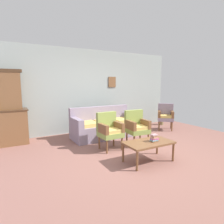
{
  "coord_description": "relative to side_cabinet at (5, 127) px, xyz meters",
  "views": [
    {
      "loc": [
        -2.36,
        -3.31,
        1.6
      ],
      "look_at": [
        0.04,
        1.03,
        0.85
      ],
      "focal_mm": 30.37,
      "sensor_mm": 36.0,
      "label": 1
    }
  ],
  "objects": [
    {
      "name": "ground_plane",
      "position": [
        2.49,
        -2.25,
        -0.47
      ],
      "size": [
        7.68,
        7.68,
        0.0
      ],
      "primitive_type": "plane",
      "color": "#84564C"
    },
    {
      "name": "wall_back_with_decor",
      "position": [
        2.49,
        0.38,
        0.88
      ],
      "size": [
        6.4,
        0.09,
        2.7
      ],
      "color": "#939E99",
      "rests_on": "ground"
    },
    {
      "name": "side_cabinet",
      "position": [
        0.0,
        0.0,
        0.0
      ],
      "size": [
        1.16,
        0.55,
        0.93
      ],
      "color": "brown",
      "rests_on": "ground"
    },
    {
      "name": "cabinet_upper_hutch",
      "position": [
        0.0,
        0.08,
        0.98
      ],
      "size": [
        0.99,
        0.38,
        1.03
      ],
      "color": "brown",
      "rests_on": "side_cabinet"
    },
    {
      "name": "floral_couch",
      "position": [
        2.61,
        -0.57,
        -0.14
      ],
      "size": [
        1.96,
        0.85,
        0.9
      ],
      "color": "gray",
      "rests_on": "ground"
    },
    {
      "name": "armchair_near_cabinet",
      "position": [
        2.24,
        -1.6,
        0.03
      ],
      "size": [
        0.54,
        0.51,
        0.9
      ],
      "color": "#849947",
      "rests_on": "ground"
    },
    {
      "name": "armchair_near_couch_end",
      "position": [
        3.03,
        -1.63,
        0.03
      ],
      "size": [
        0.56,
        0.53,
        0.9
      ],
      "color": "#849947",
      "rests_on": "ground"
    },
    {
      "name": "wingback_chair_by_fireplace",
      "position": [
        4.92,
        -0.76,
        0.03
      ],
      "size": [
        0.71,
        0.71,
        0.9
      ],
      "color": "gray",
      "rests_on": "ground"
    },
    {
      "name": "coffee_table",
      "position": [
        2.58,
        -2.66,
        -0.09
      ],
      "size": [
        1.0,
        0.56,
        0.42
      ],
      "color": "brown",
      "rests_on": "ground"
    },
    {
      "name": "book_stack_on_table",
      "position": [
        2.7,
        -2.69,
        0.03
      ],
      "size": [
        0.17,
        0.12,
        0.15
      ],
      "color": "tan",
      "rests_on": "coffee_table"
    },
    {
      "name": "floor_vase_by_wall",
      "position": [
        5.34,
        -0.1,
        -0.15
      ],
      "size": [
        0.2,
        0.2,
        0.64
      ],
      "primitive_type": "cylinder",
      "color": "olive",
      "rests_on": "ground"
    }
  ]
}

